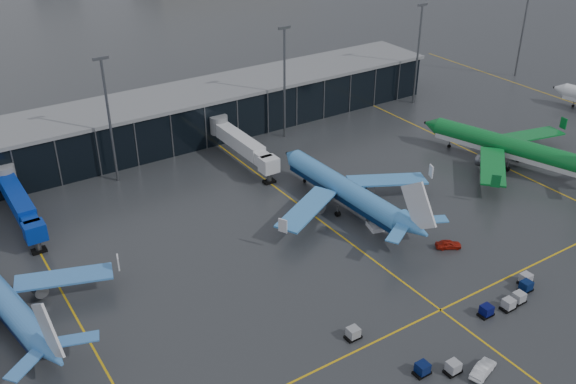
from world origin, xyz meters
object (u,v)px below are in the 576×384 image
service_van_red (448,244)px  mobile_airstair (375,225)px  airliner_klm_near (344,177)px  baggage_carts (477,317)px  service_van_white (483,369)px  airliner_aer_lingus (508,135)px

service_van_red → mobile_airstair: bearing=57.6°
service_van_red → airliner_klm_near: bearing=46.5°
baggage_carts → service_van_red: size_ratio=7.51×
airliner_klm_near → mobile_airstair: airliner_klm_near is taller
airliner_klm_near → service_van_white: 45.52m
baggage_carts → service_van_red: (10.29, 15.61, -0.03)m
airliner_aer_lingus → mobile_airstair: size_ratio=11.72×
airliner_aer_lingus → service_van_white: (-50.80, -39.88, -5.81)m
airliner_aer_lingus → airliner_klm_near: bearing=157.2°
baggage_carts → service_van_white: (-7.23, -7.59, 0.02)m
baggage_carts → airliner_aer_lingus: bearing=36.5°
airliner_aer_lingus → baggage_carts: 54.55m
airliner_aer_lingus → service_van_white: bearing=-159.1°
airliner_klm_near → service_van_red: bearing=-74.4°
baggage_carts → airliner_klm_near: bearing=84.0°
service_van_red → service_van_white: (-17.52, -23.20, 0.05)m
baggage_carts → mobile_airstair: 27.43m
mobile_airstair → service_van_red: 13.11m
airliner_aer_lingus → service_van_white: size_ratio=9.02×
mobile_airstair → airliner_aer_lingus: bearing=22.5°
airliner_aer_lingus → service_van_red: 37.69m
airliner_klm_near → baggage_carts: 36.84m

